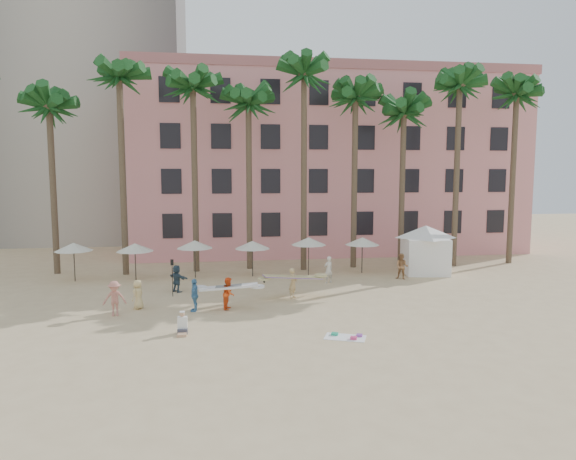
{
  "coord_description": "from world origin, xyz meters",
  "views": [
    {
      "loc": [
        -3.52,
        -23.18,
        7.32
      ],
      "look_at": [
        0.61,
        6.0,
        4.0
      ],
      "focal_mm": 32.0,
      "sensor_mm": 36.0,
      "label": 1
    }
  ],
  "objects_px": {
    "carrier_white": "(229,292)",
    "carrier_yellow": "(293,281)",
    "pink_hotel": "(324,165)",
    "cabana": "(425,245)"
  },
  "relations": [
    {
      "from": "carrier_white",
      "to": "carrier_yellow",
      "type": "bearing_deg",
      "value": 27.01
    },
    {
      "from": "pink_hotel",
      "to": "carrier_white",
      "type": "bearing_deg",
      "value": -114.19
    },
    {
      "from": "pink_hotel",
      "to": "cabana",
      "type": "xyz_separation_m",
      "value": [
        4.5,
        -14.14,
        -5.93
      ]
    },
    {
      "from": "cabana",
      "to": "carrier_yellow",
      "type": "xyz_separation_m",
      "value": [
        -10.62,
        -5.96,
        -1.05
      ]
    },
    {
      "from": "cabana",
      "to": "carrier_white",
      "type": "xyz_separation_m",
      "value": [
        -14.4,
        -7.89,
        -1.14
      ]
    },
    {
      "from": "pink_hotel",
      "to": "cabana",
      "type": "bearing_deg",
      "value": -72.35
    },
    {
      "from": "carrier_white",
      "to": "pink_hotel",
      "type": "bearing_deg",
      "value": 65.81
    },
    {
      "from": "carrier_yellow",
      "to": "pink_hotel",
      "type": "bearing_deg",
      "value": 73.08
    },
    {
      "from": "pink_hotel",
      "to": "carrier_yellow",
      "type": "xyz_separation_m",
      "value": [
        -6.12,
        -20.1,
        -6.99
      ]
    },
    {
      "from": "cabana",
      "to": "carrier_white",
      "type": "height_order",
      "value": "cabana"
    }
  ]
}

